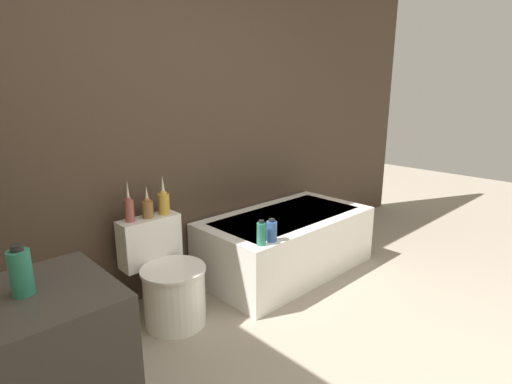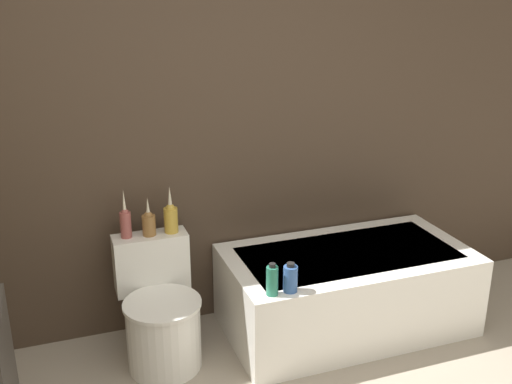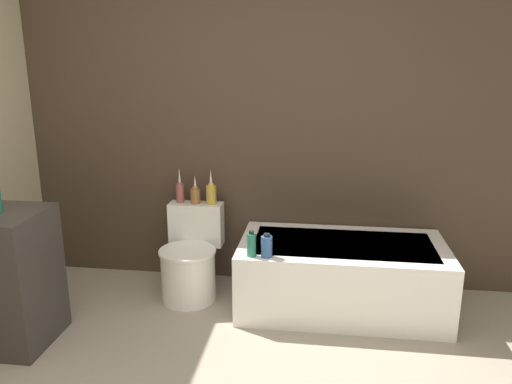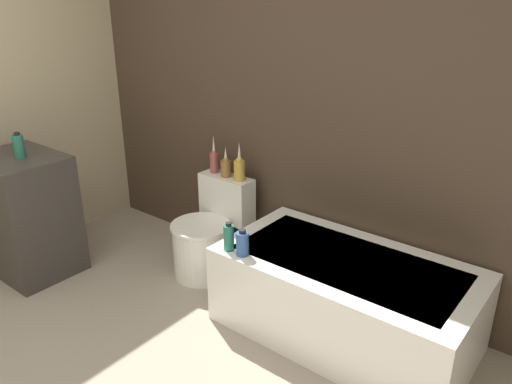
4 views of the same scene
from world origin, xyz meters
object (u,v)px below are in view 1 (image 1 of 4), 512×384
Objects in this scene: vase_bronze at (164,201)px; shampoo_bottle_short at (272,231)px; toilet at (168,281)px; soap_bottle_glass at (21,272)px; shampoo_bottle_tall at (261,234)px; vase_gold at (129,208)px; bathtub at (286,242)px; vase_silver at (148,207)px.

vase_bronze reaches higher than shampoo_bottle_short.
toilet is 1.42m from soap_bottle_glass.
vase_gold is at bearing 138.01° from shampoo_bottle_tall.
vase_gold is 0.90m from shampoo_bottle_tall.
soap_bottle_glass is at bearing -130.95° from vase_gold.
soap_bottle_glass is 0.62× the size of vase_gold.
vase_gold reaches higher than shampoo_bottle_short.
bathtub is 1.17m from vase_bronze.
toilet is 0.56m from vase_gold.
vase_silver is 0.87m from shampoo_bottle_short.
vase_silver is at bearing -6.01° from vase_gold.
vase_silver is 1.38× the size of shampoo_bottle_short.
soap_bottle_glass is 1.33m from vase_gold.
vase_gold is 1.26× the size of vase_silver.
soap_bottle_glass is 1.71m from shampoo_bottle_short.
toilet is 2.46× the size of vase_bronze.
shampoo_bottle_tall is (-0.62, -0.32, 0.33)m from bathtub.
vase_bronze is (-1.01, 0.25, 0.52)m from bathtub.
vase_silver is (-1.14, 0.25, 0.50)m from bathtub.
shampoo_bottle_short is at bearing -37.75° from vase_gold.
vase_gold is 0.25m from vase_bronze.
shampoo_bottle_short is (0.63, -0.36, 0.29)m from toilet.
shampoo_bottle_tall is at bearing -41.99° from vase_gold.
vase_gold is at bearing 49.05° from soap_bottle_glass.
vase_gold reaches higher than toilet.
vase_bronze is (0.25, -0.01, -0.00)m from vase_gold.
vase_silver reaches higher than shampoo_bottle_tall.
shampoo_bottle_short is (0.63, -0.57, -0.18)m from vase_silver.
bathtub is 5.33× the size of vase_bronze.
toilet is at bearing 150.14° from shampoo_bottle_short.
shampoo_bottle_tall is at bearing -55.25° from vase_bronze.
soap_bottle_glass reaches higher than vase_silver.
toilet is at bearing -90.00° from vase_silver.
toilet is 3.82× the size of shampoo_bottle_tall.
shampoo_bottle_short is at bearing 1.26° from shampoo_bottle_tall.
soap_bottle_glass is 1.50m from vase_bronze.
vase_bronze is at bearing -2.78° from vase_gold.
shampoo_bottle_short is (0.50, -0.57, -0.20)m from vase_bronze.
vase_gold is 1.02× the size of vase_bronze.
soap_bottle_glass reaches higher than vase_bronze.
vase_silver is at bearing 90.00° from toilet.
bathtub is 5.21× the size of vase_gold.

